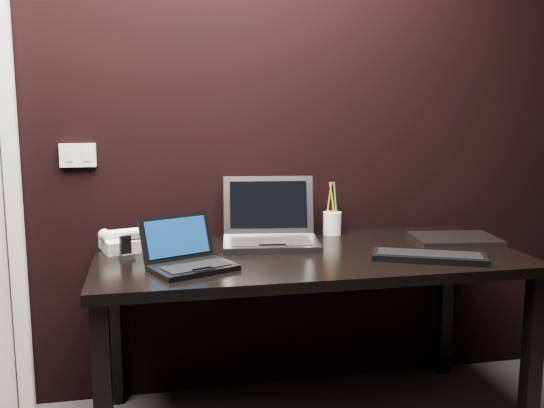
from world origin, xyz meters
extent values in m
plane|color=black|center=(0.00, 1.80, 1.30)|extent=(4.00, 0.00, 4.00)
cube|color=white|center=(-0.89, 1.77, 1.02)|extent=(0.06, 0.05, 2.11)
cube|color=silver|center=(-0.62, 1.79, 1.12)|extent=(0.15, 0.02, 0.10)
cube|color=silver|center=(-0.66, 1.78, 1.12)|extent=(0.03, 0.01, 0.05)
cube|color=silver|center=(-0.58, 1.78, 1.12)|extent=(0.03, 0.01, 0.05)
cube|color=black|center=(0.30, 1.40, 0.72)|extent=(1.70, 0.80, 0.04)
cube|color=black|center=(-0.50, 1.05, 0.35)|extent=(0.06, 0.06, 0.70)
cube|color=black|center=(1.10, 1.05, 0.35)|extent=(0.06, 0.06, 0.70)
cube|color=black|center=(-0.50, 1.75, 0.35)|extent=(0.06, 0.06, 0.70)
cube|color=black|center=(1.10, 1.75, 0.35)|extent=(0.06, 0.06, 0.70)
cube|color=black|center=(-0.18, 1.22, 0.75)|extent=(0.34, 0.30, 0.02)
cube|color=black|center=(-0.17, 1.20, 0.76)|extent=(0.26, 0.19, 0.00)
cube|color=black|center=(-0.15, 1.15, 0.76)|extent=(0.09, 0.06, 0.00)
cube|color=black|center=(-0.23, 1.34, 0.84)|extent=(0.29, 0.17, 0.17)
cube|color=#0A234C|center=(-0.23, 1.33, 0.84)|extent=(0.24, 0.14, 0.13)
cube|color=gray|center=(0.17, 1.54, 0.75)|extent=(0.44, 0.34, 0.03)
cube|color=black|center=(0.17, 1.50, 0.77)|extent=(0.35, 0.20, 0.00)
cube|color=gray|center=(0.16, 1.43, 0.77)|extent=(0.12, 0.06, 0.00)
cube|color=#9C9CA1|center=(0.20, 1.71, 0.89)|extent=(0.41, 0.13, 0.25)
cube|color=black|center=(0.19, 1.71, 0.89)|extent=(0.35, 0.10, 0.20)
cube|color=black|center=(0.72, 1.19, 0.75)|extent=(0.45, 0.31, 0.02)
cube|color=black|center=(0.72, 1.19, 0.77)|extent=(0.40, 0.27, 0.00)
cube|color=#9D9EA2|center=(0.98, 1.46, 0.75)|extent=(0.39, 0.30, 0.02)
cube|color=silver|center=(-0.43, 1.59, 0.77)|extent=(0.22, 0.21, 0.08)
cylinder|color=white|center=(-0.43, 1.58, 0.82)|extent=(0.17, 0.08, 0.04)
sphere|color=silver|center=(-0.51, 1.56, 0.82)|extent=(0.06, 0.06, 0.05)
sphere|color=silver|center=(-0.35, 1.61, 0.82)|extent=(0.06, 0.06, 0.05)
cube|color=black|center=(-0.40, 1.55, 0.80)|extent=(0.08, 0.07, 0.01)
cube|color=black|center=(-0.42, 1.46, 0.78)|extent=(0.05, 0.04, 0.09)
cube|color=black|center=(-0.42, 1.45, 0.75)|extent=(0.06, 0.05, 0.02)
cylinder|color=white|center=(0.50, 1.72, 0.79)|extent=(0.09, 0.09, 0.10)
cylinder|color=orange|center=(0.48, 1.73, 0.91)|extent=(0.02, 0.03, 0.16)
cylinder|color=green|center=(0.51, 1.72, 0.91)|extent=(0.02, 0.02, 0.16)
cylinder|color=black|center=(0.50, 1.74, 0.91)|extent=(0.01, 0.02, 0.16)
cylinder|color=orange|center=(0.49, 1.71, 0.91)|extent=(0.02, 0.03, 0.16)
camera|label=1|loc=(-0.33, -0.91, 1.33)|focal=40.00mm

